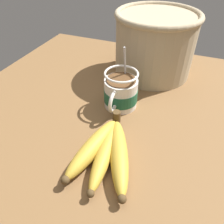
{
  "coord_description": "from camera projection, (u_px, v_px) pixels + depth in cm",
  "views": [
    {
      "loc": [
        38.88,
        12.99,
        41.75
      ],
      "look_at": [
        1.61,
        -1.76,
        7.92
      ],
      "focal_mm": 35.0,
      "sensor_mm": 36.0,
      "label": 1
    }
  ],
  "objects": [
    {
      "name": "coffee_mug",
      "position": [
        121.0,
        93.0,
        0.59
      ],
      "size": [
        13.2,
        9.18,
        16.57
      ],
      "color": "white",
      "rests_on": "table"
    },
    {
      "name": "banana_bunch",
      "position": [
        106.0,
        151.0,
        0.47
      ],
      "size": [
        22.06,
        14.92,
        4.28
      ],
      "color": "#4C381E",
      "rests_on": "table"
    },
    {
      "name": "table",
      "position": [
        121.0,
        128.0,
        0.57
      ],
      "size": [
        96.44,
        96.44,
        3.38
      ],
      "color": "brown",
      "rests_on": "ground"
    },
    {
      "name": "woven_basket",
      "position": [
        155.0,
        43.0,
        0.7
      ],
      "size": [
        26.2,
        26.2,
        19.81
      ],
      "color": "tan",
      "rests_on": "table"
    }
  ]
}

